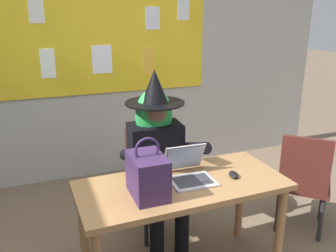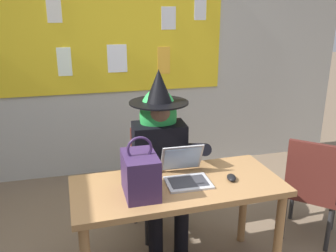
{
  "view_description": "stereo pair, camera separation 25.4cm",
  "coord_description": "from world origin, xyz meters",
  "views": [
    {
      "loc": [
        -0.68,
        -1.82,
        1.82
      ],
      "look_at": [
        0.18,
        0.44,
        1.03
      ],
      "focal_mm": 38.58,
      "sensor_mm": 36.0,
      "label": 1
    },
    {
      "loc": [
        -0.43,
        -1.9,
        1.82
      ],
      "look_at": [
        0.18,
        0.44,
        1.03
      ],
      "focal_mm": 38.58,
      "sensor_mm": 36.0,
      "label": 2
    }
  ],
  "objects": [
    {
      "name": "person_costumed",
      "position": [
        0.19,
        0.7,
        0.77
      ],
      "size": [
        0.61,
        0.71,
        1.39
      ],
      "rotation": [
        0.0,
        0.0,
        -1.63
      ],
      "color": "black",
      "rests_on": "ground"
    },
    {
      "name": "laptop",
      "position": [
        0.24,
        0.19,
        0.78
      ],
      "size": [
        0.3,
        0.34,
        0.22
      ],
      "rotation": [
        0.0,
        0.0,
        -0.02
      ],
      "color": "#B7B7BC",
      "rests_on": "desk_main"
    },
    {
      "name": "computer_mouse",
      "position": [
        0.53,
        0.11,
        0.75
      ],
      "size": [
        0.08,
        0.12,
        0.03
      ],
      "primitive_type": "ellipsoid",
      "rotation": [
        0.0,
        0.0,
        -0.26
      ],
      "color": "black",
      "rests_on": "desk_main"
    },
    {
      "name": "handbag",
      "position": [
        -0.09,
        0.07,
        0.86
      ],
      "size": [
        0.2,
        0.3,
        0.38
      ],
      "rotation": [
        0.0,
        0.0,
        -0.17
      ],
      "color": "#38234C",
      "rests_on": "desk_main"
    },
    {
      "name": "wall_back_bulletin",
      "position": [
        0.0,
        2.07,
        1.43
      ],
      "size": [
        5.5,
        2.11,
        2.84
      ],
      "color": "#B2B2AD",
      "rests_on": "ground"
    },
    {
      "name": "chair_extra_corner",
      "position": [
        1.32,
        0.3,
        0.49
      ],
      "size": [
        0.59,
        0.59,
        0.88
      ],
      "rotation": [
        0.0,
        0.0,
        0.8
      ],
      "color": "#4C1E19",
      "rests_on": "ground"
    },
    {
      "name": "chair_at_desk",
      "position": [
        0.18,
        0.82,
        0.49
      ],
      "size": [
        0.46,
        0.46,
        0.88
      ],
      "rotation": [
        0.0,
        0.0,
        -1.47
      ],
      "color": "#4C1E19",
      "rests_on": "ground"
    },
    {
      "name": "desk_main",
      "position": [
        0.17,
        0.15,
        0.63
      ],
      "size": [
        1.4,
        0.65,
        0.73
      ],
      "rotation": [
        0.0,
        0.0,
        0.03
      ],
      "color": "#A37547",
      "rests_on": "ground"
    }
  ]
}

